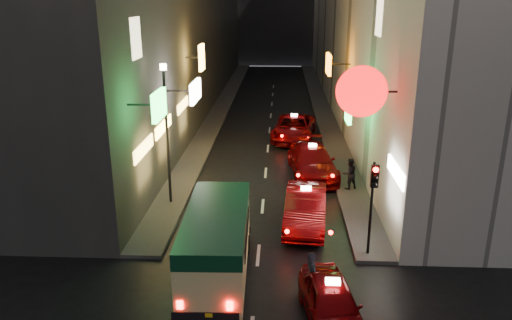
% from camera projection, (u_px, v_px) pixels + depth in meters
% --- Properties ---
extents(sidewalk_left, '(1.50, 52.00, 0.15)m').
position_uv_depth(sidewalk_left, '(222.00, 106.00, 42.72)').
color(sidewalk_left, '#474442').
rests_on(sidewalk_left, ground).
extents(sidewalk_right, '(1.50, 52.00, 0.15)m').
position_uv_depth(sidewalk_right, '(322.00, 107.00, 42.32)').
color(sidewalk_right, '#474442').
rests_on(sidewalk_right, ground).
extents(minibus, '(2.13, 5.69, 2.43)m').
position_uv_depth(minibus, '(217.00, 237.00, 16.38)').
color(minibus, '#E6E18F').
rests_on(minibus, ground).
extents(taxi_near, '(2.58, 4.98, 1.68)m').
position_uv_depth(taxi_near, '(332.00, 301.00, 14.31)').
color(taxi_near, '#710407').
rests_on(taxi_near, ground).
extents(taxi_second, '(2.75, 5.79, 1.96)m').
position_uv_depth(taxi_second, '(306.00, 205.00, 20.54)').
color(taxi_second, '#710407').
rests_on(taxi_second, ground).
extents(taxi_third, '(2.97, 6.01, 2.01)m').
position_uv_depth(taxi_third, '(312.00, 159.00, 26.24)').
color(taxi_third, '#710407').
rests_on(taxi_third, ground).
extents(taxi_far, '(3.06, 5.95, 1.98)m').
position_uv_depth(taxi_far, '(294.00, 126.00, 32.92)').
color(taxi_far, '#710407').
rests_on(taxi_far, ground).
extents(pedestrian_crossing, '(0.58, 0.73, 1.93)m').
position_uv_depth(pedestrian_crossing, '(312.00, 274.00, 15.30)').
color(pedestrian_crossing, black).
rests_on(pedestrian_crossing, ground).
extents(pedestrian_sidewalk, '(0.77, 0.66, 1.75)m').
position_uv_depth(pedestrian_sidewalk, '(350.00, 172.00, 24.02)').
color(pedestrian_sidewalk, black).
rests_on(pedestrian_sidewalk, sidewalk_right).
extents(traffic_light, '(0.26, 0.43, 3.50)m').
position_uv_depth(traffic_light, '(373.00, 190.00, 17.30)').
color(traffic_light, black).
rests_on(traffic_light, sidewalk_right).
extents(lamp_post, '(0.28, 0.28, 6.22)m').
position_uv_depth(lamp_post, '(167.00, 126.00, 21.65)').
color(lamp_post, black).
rests_on(lamp_post, sidewalk_left).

